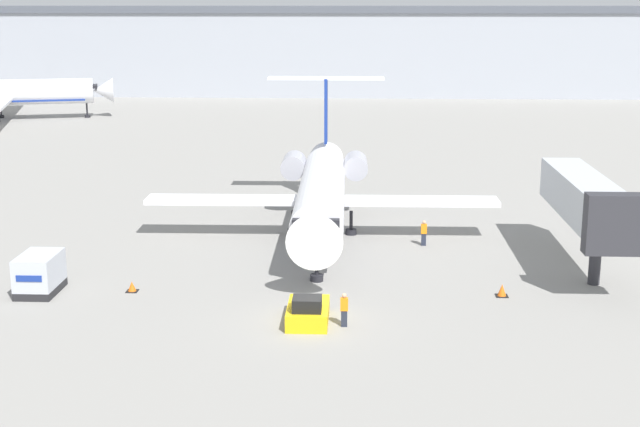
{
  "coord_description": "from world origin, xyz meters",
  "views": [
    {
      "loc": [
        2.44,
        -43.6,
        16.38
      ],
      "look_at": [
        0.0,
        11.02,
        3.37
      ],
      "focal_mm": 50.0,
      "sensor_mm": 36.0,
      "label": 1
    }
  ],
  "objects_px": {
    "luggage_cart": "(40,274)",
    "worker_by_wing": "(424,232)",
    "pushback_tug": "(308,312)",
    "jet_bridge": "(586,200)",
    "worker_near_tug": "(344,309)",
    "airplane_main": "(322,190)",
    "traffic_cone_left": "(132,287)",
    "airplane_parked_far_left": "(3,92)",
    "traffic_cone_right": "(502,291)"
  },
  "relations": [
    {
      "from": "airplane_main",
      "to": "pushback_tug",
      "type": "height_order",
      "value": "airplane_main"
    },
    {
      "from": "worker_near_tug",
      "to": "traffic_cone_right",
      "type": "bearing_deg",
      "value": 30.58
    },
    {
      "from": "jet_bridge",
      "to": "airplane_parked_far_left",
      "type": "bearing_deg",
      "value": 132.64
    },
    {
      "from": "luggage_cart",
      "to": "traffic_cone_right",
      "type": "height_order",
      "value": "luggage_cart"
    },
    {
      "from": "traffic_cone_left",
      "to": "airplane_parked_far_left",
      "type": "height_order",
      "value": "airplane_parked_far_left"
    },
    {
      "from": "traffic_cone_right",
      "to": "airplane_main",
      "type": "bearing_deg",
      "value": 130.21
    },
    {
      "from": "luggage_cart",
      "to": "worker_by_wing",
      "type": "relative_size",
      "value": 1.87
    },
    {
      "from": "airplane_main",
      "to": "traffic_cone_right",
      "type": "bearing_deg",
      "value": -49.79
    },
    {
      "from": "airplane_parked_far_left",
      "to": "jet_bridge",
      "type": "xyz_separation_m",
      "value": [
        64.55,
        -70.11,
        0.56
      ]
    },
    {
      "from": "luggage_cart",
      "to": "jet_bridge",
      "type": "relative_size",
      "value": 0.23
    },
    {
      "from": "airplane_main",
      "to": "traffic_cone_left",
      "type": "relative_size",
      "value": 40.56
    },
    {
      "from": "luggage_cart",
      "to": "traffic_cone_left",
      "type": "relative_size",
      "value": 4.99
    },
    {
      "from": "pushback_tug",
      "to": "jet_bridge",
      "type": "relative_size",
      "value": 0.26
    },
    {
      "from": "airplane_parked_far_left",
      "to": "jet_bridge",
      "type": "distance_m",
      "value": 95.3
    },
    {
      "from": "worker_near_tug",
      "to": "traffic_cone_left",
      "type": "distance_m",
      "value": 13.46
    },
    {
      "from": "worker_near_tug",
      "to": "luggage_cart",
      "type": "bearing_deg",
      "value": 165.03
    },
    {
      "from": "airplane_parked_far_left",
      "to": "jet_bridge",
      "type": "height_order",
      "value": "airplane_parked_far_left"
    },
    {
      "from": "worker_near_tug",
      "to": "worker_by_wing",
      "type": "height_order",
      "value": "worker_near_tug"
    },
    {
      "from": "luggage_cart",
      "to": "worker_near_tug",
      "type": "bearing_deg",
      "value": -14.97
    },
    {
      "from": "pushback_tug",
      "to": "airplane_main",
      "type": "bearing_deg",
      "value": 90.09
    },
    {
      "from": "worker_by_wing",
      "to": "traffic_cone_right",
      "type": "bearing_deg",
      "value": -70.84
    },
    {
      "from": "airplane_main",
      "to": "worker_by_wing",
      "type": "height_order",
      "value": "airplane_main"
    },
    {
      "from": "traffic_cone_right",
      "to": "luggage_cart",
      "type": "bearing_deg",
      "value": -178.81
    },
    {
      "from": "pushback_tug",
      "to": "traffic_cone_right",
      "type": "bearing_deg",
      "value": 23.51
    },
    {
      "from": "airplane_main",
      "to": "worker_by_wing",
      "type": "distance_m",
      "value": 7.84
    },
    {
      "from": "traffic_cone_left",
      "to": "jet_bridge",
      "type": "distance_m",
      "value": 28.04
    },
    {
      "from": "worker_by_wing",
      "to": "traffic_cone_right",
      "type": "xyz_separation_m",
      "value": [
        3.73,
        -10.72,
        -0.6
      ]
    },
    {
      "from": "airplane_main",
      "to": "jet_bridge",
      "type": "height_order",
      "value": "airplane_main"
    },
    {
      "from": "airplane_main",
      "to": "airplane_parked_far_left",
      "type": "bearing_deg",
      "value": 127.32
    },
    {
      "from": "worker_by_wing",
      "to": "jet_bridge",
      "type": "bearing_deg",
      "value": -28.52
    },
    {
      "from": "jet_bridge",
      "to": "worker_by_wing",
      "type": "bearing_deg",
      "value": 151.48
    },
    {
      "from": "airplane_main",
      "to": "worker_by_wing",
      "type": "relative_size",
      "value": 15.22
    },
    {
      "from": "luggage_cart",
      "to": "worker_near_tug",
      "type": "relative_size",
      "value": 1.84
    },
    {
      "from": "airplane_parked_far_left",
      "to": "traffic_cone_right",
      "type": "bearing_deg",
      "value": -52.17
    },
    {
      "from": "worker_near_tug",
      "to": "pushback_tug",
      "type": "bearing_deg",
      "value": 163.62
    },
    {
      "from": "worker_by_wing",
      "to": "jet_bridge",
      "type": "relative_size",
      "value": 0.12
    },
    {
      "from": "traffic_cone_left",
      "to": "traffic_cone_right",
      "type": "distance_m",
      "value": 21.33
    },
    {
      "from": "traffic_cone_left",
      "to": "airplane_parked_far_left",
      "type": "xyz_separation_m",
      "value": [
        -37.41,
        75.75,
        3.61
      ]
    },
    {
      "from": "airplane_main",
      "to": "traffic_cone_left",
      "type": "height_order",
      "value": "airplane_main"
    },
    {
      "from": "traffic_cone_left",
      "to": "traffic_cone_right",
      "type": "height_order",
      "value": "traffic_cone_right"
    },
    {
      "from": "pushback_tug",
      "to": "luggage_cart",
      "type": "bearing_deg",
      "value": 165.2
    },
    {
      "from": "airplane_main",
      "to": "jet_bridge",
      "type": "bearing_deg",
      "value": -23.65
    },
    {
      "from": "luggage_cart",
      "to": "worker_near_tug",
      "type": "height_order",
      "value": "luggage_cart"
    },
    {
      "from": "airplane_main",
      "to": "traffic_cone_left",
      "type": "xyz_separation_m",
      "value": [
        -10.48,
        -12.94,
        -3.13
      ]
    },
    {
      "from": "traffic_cone_right",
      "to": "airplane_parked_far_left",
      "type": "height_order",
      "value": "airplane_parked_far_left"
    },
    {
      "from": "worker_near_tug",
      "to": "airplane_parked_far_left",
      "type": "xyz_separation_m",
      "value": [
        -49.82,
        80.92,
        2.94
      ]
    },
    {
      "from": "worker_by_wing",
      "to": "airplane_parked_far_left",
      "type": "relative_size",
      "value": 0.06
    },
    {
      "from": "luggage_cart",
      "to": "worker_by_wing",
      "type": "xyz_separation_m",
      "value": [
        22.83,
        11.28,
        -0.21
      ]
    },
    {
      "from": "traffic_cone_left",
      "to": "traffic_cone_right",
      "type": "bearing_deg",
      "value": 0.27
    },
    {
      "from": "worker_by_wing",
      "to": "jet_bridge",
      "type": "distance_m",
      "value": 11.41
    }
  ]
}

